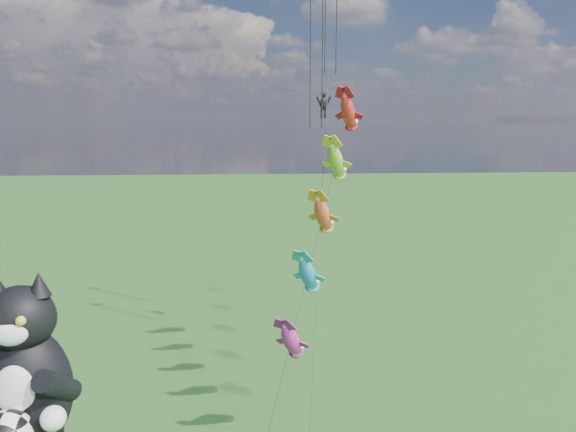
{
  "coord_description": "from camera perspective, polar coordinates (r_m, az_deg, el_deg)",
  "views": [
    {
      "loc": [
        10.56,
        -17.83,
        15.97
      ],
      "look_at": [
        12.63,
        12.17,
        10.82
      ],
      "focal_mm": 35.0,
      "sensor_mm": 36.0,
      "label": 1
    }
  ],
  "objects": [
    {
      "name": "cat_kite_rig",
      "position": [
        17.98,
        -25.24,
        -14.75
      ],
      "size": [
        3.07,
        4.35,
        11.86
      ],
      "rotation": [
        0.0,
        0.0,
        -0.37
      ],
      "color": "brown",
      "rests_on": "ground"
    },
    {
      "name": "fish_windsock_rig",
      "position": [
        29.97,
        3.53,
        0.04
      ],
      "size": [
        7.29,
        14.31,
        19.5
      ],
      "rotation": [
        0.0,
        0.0,
        -0.14
      ],
      "color": "brown",
      "rests_on": "ground"
    },
    {
      "name": "parafoil_rig",
      "position": [
        37.28,
        3.65,
        14.45
      ],
      "size": [
        4.01,
        17.32,
        28.22
      ],
      "rotation": [
        0.0,
        0.0,
        -0.1
      ],
      "color": "brown",
      "rests_on": "ground"
    }
  ]
}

